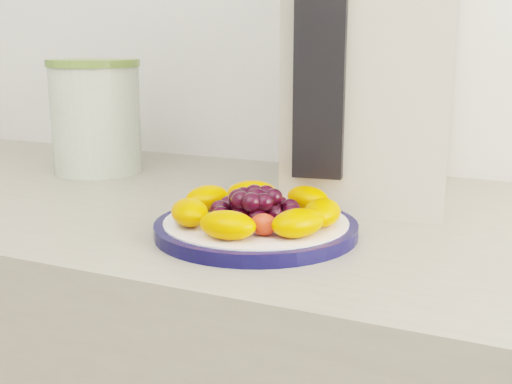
% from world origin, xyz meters
% --- Properties ---
extents(plate_rim, '(0.23, 0.23, 0.01)m').
position_xyz_m(plate_rim, '(0.08, 1.08, 0.91)').
color(plate_rim, '#0A0B37').
rests_on(plate_rim, counter).
extents(plate_face, '(0.21, 0.21, 0.02)m').
position_xyz_m(plate_face, '(0.08, 1.08, 0.91)').
color(plate_face, white).
rests_on(plate_face, counter).
extents(canister, '(0.16, 0.16, 0.17)m').
position_xyz_m(canister, '(-0.31, 1.30, 0.99)').
color(canister, '#2D5811').
rests_on(canister, counter).
extents(canister_lid, '(0.16, 0.16, 0.01)m').
position_xyz_m(canister_lid, '(-0.31, 1.30, 1.08)').
color(canister_lid, '#5C7835').
rests_on(canister_lid, canister).
extents(appliance_body, '(0.25, 0.31, 0.36)m').
position_xyz_m(appliance_body, '(0.15, 1.33, 1.08)').
color(appliance_body, '#AEA897').
rests_on(appliance_body, counter).
extents(appliance_panel, '(0.06, 0.03, 0.26)m').
position_xyz_m(appliance_panel, '(0.12, 1.18, 1.08)').
color(appliance_panel, black).
rests_on(appliance_panel, appliance_body).
extents(fruit_plate, '(0.20, 0.20, 0.04)m').
position_xyz_m(fruit_plate, '(0.09, 1.08, 0.93)').
color(fruit_plate, '#FF7100').
rests_on(fruit_plate, plate_face).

